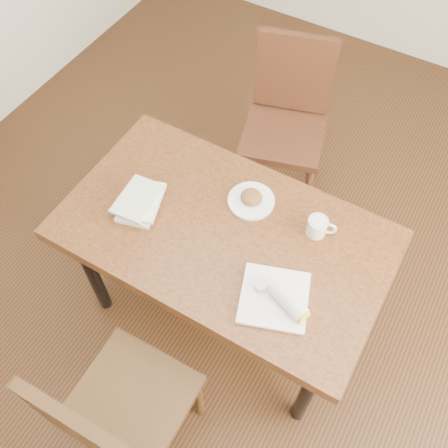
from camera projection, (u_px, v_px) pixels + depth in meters
The scene contains 9 objects.
ground at pixel (224, 310), 2.61m from camera, with size 4.00×5.00×0.01m, color #472814.
room_walls at pixel (224, 39), 1.25m from camera, with size 4.02×5.02×2.80m.
table at pixel (224, 242), 2.05m from camera, with size 1.31×0.76×0.75m.
chair_near at pixel (115, 415), 1.78m from camera, with size 0.43×0.43×0.95m.
chair_far at pixel (287, 114), 2.63m from camera, with size 0.52×0.52×0.95m.
plate_scone at pixel (251, 200), 2.04m from camera, with size 0.19×0.19×0.06m.
coffee_mug at pixel (318, 226), 1.94m from camera, with size 0.12×0.08×0.08m.
plate_burrito at pixel (279, 299), 1.79m from camera, with size 0.31×0.31×0.08m.
book_stack at pixel (140, 202), 2.03m from camera, with size 0.21×0.25×0.06m.
Camera 1 is at (0.54, -0.94, 2.41)m, focal length 40.00 mm.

